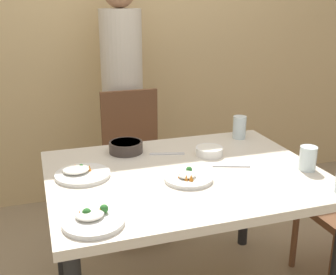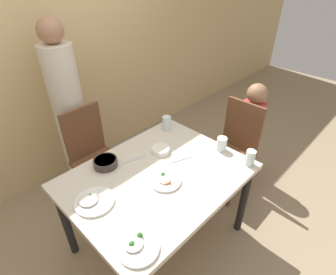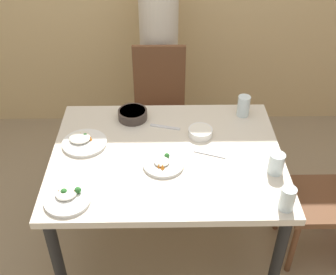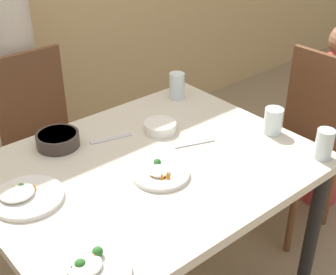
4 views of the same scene
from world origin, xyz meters
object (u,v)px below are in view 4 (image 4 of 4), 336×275
at_px(chair_adult_spot, 46,139).
at_px(plate_rice_adult, 160,173).
at_px(bowl_curry, 58,139).
at_px(glass_water_tall, 324,144).
at_px(person_child, 332,122).
at_px(chair_child_spot, 301,140).
at_px(person_adult, 12,71).

relative_size(chair_adult_spot, plate_rice_adult, 4.35).
relative_size(bowl_curry, glass_water_tall, 1.43).
xyz_separation_m(chair_adult_spot, plate_rice_adult, (0.02, -0.93, 0.26)).
bearing_deg(person_child, plate_rice_adult, -178.04).
xyz_separation_m(chair_child_spot, plate_rice_adult, (-0.99, -0.04, 0.26)).
height_order(chair_child_spot, person_child, person_child).
xyz_separation_m(chair_adult_spot, chair_child_spot, (1.02, -0.88, 0.00)).
xyz_separation_m(chair_adult_spot, glass_water_tall, (0.59, -1.24, 0.31)).
height_order(chair_adult_spot, bowl_curry, chair_adult_spot).
bearing_deg(person_adult, bowl_curry, -101.36).
xyz_separation_m(chair_adult_spot, person_adult, (-0.00, 0.31, 0.29)).
distance_m(chair_adult_spot, plate_rice_adult, 0.96).
distance_m(chair_child_spot, person_child, 0.28).
bearing_deg(chair_child_spot, bowl_curry, -108.59).
distance_m(bowl_curry, glass_water_tall, 1.07).
bearing_deg(chair_adult_spot, person_adult, 90.00).
distance_m(chair_child_spot, person_adult, 1.59).
bearing_deg(person_adult, glass_water_tall, -69.11).
bearing_deg(chair_child_spot, chair_adult_spot, -131.05).
bearing_deg(chair_adult_spot, plate_rice_adult, -88.63).
height_order(person_child, glass_water_tall, person_child).
relative_size(chair_adult_spot, person_adult, 0.57).
bearing_deg(chair_adult_spot, chair_child_spot, -41.05).
distance_m(chair_adult_spot, chair_child_spot, 1.35).
xyz_separation_m(chair_child_spot, person_adult, (-1.02, 1.19, 0.29)).
height_order(chair_adult_spot, chair_child_spot, same).
height_order(chair_adult_spot, person_child, person_child).
height_order(chair_child_spot, glass_water_tall, chair_child_spot).
relative_size(chair_child_spot, glass_water_tall, 7.71).
bearing_deg(person_child, bowl_curry, 164.78).
bearing_deg(bowl_curry, person_child, -15.22).
xyz_separation_m(chair_child_spot, glass_water_tall, (-0.42, -0.36, 0.31)).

